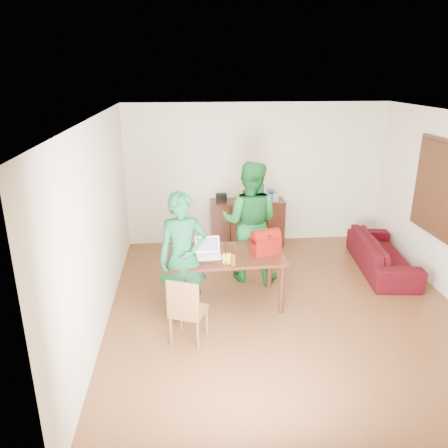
{
  "coord_description": "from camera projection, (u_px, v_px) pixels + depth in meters",
  "views": [
    {
      "loc": [
        -1.4,
        -5.4,
        3.24
      ],
      "look_at": [
        -0.84,
        0.48,
        1.16
      ],
      "focal_mm": 35.0,
      "sensor_mm": 36.0,
      "label": 1
    }
  ],
  "objects": [
    {
      "name": "table",
      "position": [
        225.0,
        260.0,
        6.24
      ],
      "size": [
        1.67,
        0.97,
        0.77
      ],
      "rotation": [
        0.0,
        0.0,
        0.03
      ],
      "color": "black",
      "rests_on": "ground"
    },
    {
      "name": "laptop",
      "position": [
        209.0,
        254.0,
        6.11
      ],
      "size": [
        0.36,
        0.26,
        0.24
      ],
      "rotation": [
        0.0,
        0.0,
        0.05
      ],
      "color": "white",
      "rests_on": "table"
    },
    {
      "name": "red_bag",
      "position": [
        265.0,
        244.0,
        6.18
      ],
      "size": [
        0.44,
        0.33,
        0.29
      ],
      "primitive_type": "cube",
      "rotation": [
        0.0,
        0.0,
        0.29
      ],
      "color": "#6F0B07",
      "rests_on": "table"
    },
    {
      "name": "person_near",
      "position": [
        183.0,
        258.0,
        5.78
      ],
      "size": [
        0.69,
        0.49,
        1.79
      ],
      "primitive_type": "imported",
      "rotation": [
        0.0,
        0.0,
        0.1
      ],
      "color": "#12532D",
      "rests_on": "ground"
    },
    {
      "name": "room",
      "position": [
        288.0,
        220.0,
        5.96
      ],
      "size": [
        5.2,
        5.7,
        2.9
      ],
      "color": "#462611",
      "rests_on": "ground"
    },
    {
      "name": "chair",
      "position": [
        189.0,
        323.0,
        5.46
      ],
      "size": [
        0.53,
        0.52,
        0.9
      ],
      "rotation": [
        0.0,
        0.0,
        -0.39
      ],
      "color": "brown",
      "rests_on": "ground"
    },
    {
      "name": "bananas",
      "position": [
        227.0,
        262.0,
        5.87
      ],
      "size": [
        0.19,
        0.15,
        0.06
      ],
      "primitive_type": null,
      "rotation": [
        0.0,
        0.0,
        -0.27
      ],
      "color": "#C39116",
      "rests_on": "table"
    },
    {
      "name": "person_far",
      "position": [
        250.0,
        222.0,
        6.91
      ],
      "size": [
        1.13,
        1.0,
        1.95
      ],
      "primitive_type": "imported",
      "rotation": [
        0.0,
        0.0,
        2.82
      ],
      "color": "#145D24",
      "rests_on": "ground"
    },
    {
      "name": "sofa",
      "position": [
        382.0,
        254.0,
        7.46
      ],
      "size": [
        0.98,
        2.0,
        0.56
      ],
      "primitive_type": "imported",
      "rotation": [
        0.0,
        0.0,
        1.45
      ],
      "color": "#36070C",
      "rests_on": "ground"
    },
    {
      "name": "bottle",
      "position": [
        233.0,
        259.0,
        5.81
      ],
      "size": [
        0.08,
        0.08,
        0.19
      ],
      "primitive_type": "cylinder",
      "rotation": [
        0.0,
        0.0,
        0.22
      ],
      "color": "#562D13",
      "rests_on": "table"
    }
  ]
}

